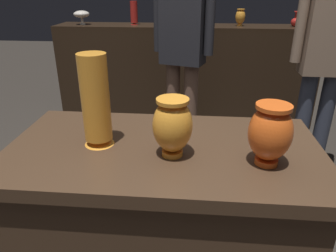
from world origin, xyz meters
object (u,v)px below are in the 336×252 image
(vase_tall_behind, at_px, (95,102))
(shelf_vase_left, at_px, (134,13))
(shelf_vase_right, at_px, (240,17))
(shelf_vase_far_left, at_px, (82,14))
(visitor_center_back, at_px, (183,43))
(visitor_near_right, at_px, (327,52))
(vase_left_accent, at_px, (270,132))
(shelf_vase_far_right, at_px, (295,21))
(vase_centerpiece, at_px, (173,125))

(vase_tall_behind, xyz_separation_m, shelf_vase_left, (-0.27, 2.22, 0.13))
(shelf_vase_right, xyz_separation_m, shelf_vase_far_left, (-1.56, -0.03, 0.01))
(vase_tall_behind, distance_m, shelf_vase_far_left, 2.32)
(visitor_center_back, relative_size, visitor_near_right, 1.02)
(vase_tall_behind, bearing_deg, visitor_near_right, 43.72)
(shelf_vase_right, bearing_deg, vase_left_accent, -93.89)
(shelf_vase_far_right, bearing_deg, vase_left_accent, -106.45)
(vase_tall_behind, relative_size, shelf_vase_right, 2.22)
(visitor_near_right, bearing_deg, shelf_vase_far_right, -90.89)
(vase_tall_behind, bearing_deg, vase_centerpiece, -11.63)
(vase_left_accent, distance_m, shelf_vase_left, 2.48)
(vase_tall_behind, distance_m, shelf_vase_left, 2.24)
(shelf_vase_far_right, xyz_separation_m, visitor_near_right, (-0.05, -1.01, -0.09))
(vase_left_accent, xyz_separation_m, shelf_vase_far_left, (-1.40, 2.26, 0.17))
(shelf_vase_left, distance_m, shelf_vase_far_right, 1.56)
(shelf_vase_left, relative_size, visitor_near_right, 0.14)
(shelf_vase_right, relative_size, visitor_near_right, 0.10)
(shelf_vase_far_right, xyz_separation_m, shelf_vase_right, (-0.52, 0.00, 0.04))
(vase_centerpiece, bearing_deg, shelf_vase_left, 103.74)
(shelf_vase_far_left, xyz_separation_m, visitor_center_back, (1.05, -0.82, -0.12))
(shelf_vase_far_right, bearing_deg, shelf_vase_far_left, -179.29)
(shelf_vase_right, bearing_deg, visitor_near_right, -64.86)
(vase_tall_behind, xyz_separation_m, visitor_center_back, (0.26, 1.36, -0.01))
(vase_tall_behind, xyz_separation_m, shelf_vase_far_left, (-0.79, 2.17, 0.11))
(vase_tall_behind, bearing_deg, vase_left_accent, -8.37)
(vase_tall_behind, distance_m, vase_left_accent, 0.62)
(visitor_center_back, distance_m, visitor_near_right, 1.00)
(visitor_near_right, bearing_deg, shelf_vase_far_left, -24.07)
(visitor_near_right, bearing_deg, vase_tall_behind, 45.45)
(shelf_vase_far_right, distance_m, visitor_near_right, 1.01)
(shelf_vase_left, bearing_deg, shelf_vase_far_right, -0.77)
(vase_centerpiece, distance_m, shelf_vase_right, 2.32)
(vase_left_accent, height_order, shelf_vase_right, shelf_vase_right)
(visitor_center_back, bearing_deg, shelf_vase_right, -103.88)
(shelf_vase_far_right, relative_size, visitor_near_right, 0.09)
(shelf_vase_far_right, xyz_separation_m, visitor_center_back, (-1.03, -0.84, -0.08))
(vase_left_accent, relative_size, shelf_vase_left, 0.98)
(shelf_vase_far_right, distance_m, visitor_center_back, 1.33)
(vase_left_accent, bearing_deg, shelf_vase_left, 110.94)
(shelf_vase_far_right, relative_size, visitor_center_back, 0.09)
(vase_centerpiece, bearing_deg, shelf_vase_far_left, 115.76)
(shelf_vase_far_left, bearing_deg, vase_left_accent, -58.19)
(vase_centerpiece, distance_m, visitor_center_back, 1.42)
(vase_centerpiece, relative_size, vase_tall_behind, 0.62)
(vase_centerpiece, bearing_deg, visitor_center_back, 91.21)
(shelf_vase_left, distance_m, visitor_near_right, 1.84)
(vase_centerpiece, relative_size, shelf_vase_left, 0.97)
(vase_centerpiece, distance_m, vase_left_accent, 0.33)
(shelf_vase_right, bearing_deg, shelf_vase_left, 178.86)
(vase_tall_behind, distance_m, shelf_vase_far_right, 2.55)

